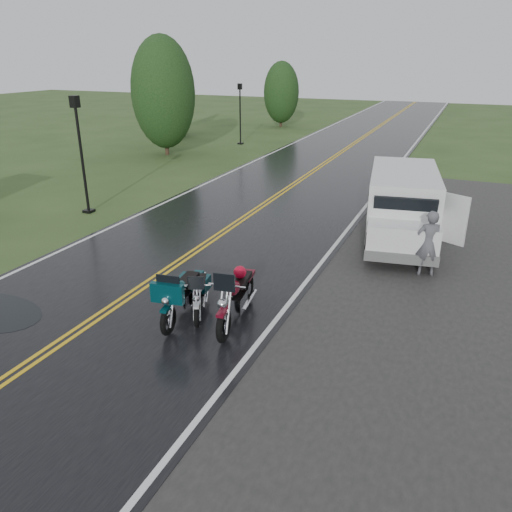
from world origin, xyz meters
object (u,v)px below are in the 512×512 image
Objects in this scene: person_at_van at (428,244)px; lamp_post_far_left at (240,114)px; motorcycle_silver at (197,306)px; motorcycle_red at (223,313)px; lamp_post_near_left at (82,156)px; motorcycle_teal at (167,309)px; van_white at (372,222)px.

lamp_post_far_left reaches higher than person_at_van.
motorcycle_red is at bearing -46.67° from motorcycle_silver.
lamp_post_far_left is at bearing 94.19° from lamp_post_near_left.
person_at_van is 22.22m from lamp_post_far_left.
lamp_post_near_left is (-12.43, 1.08, 1.26)m from person_at_van.
lamp_post_near_left is at bearing 131.10° from motorcycle_teal.
motorcycle_teal is at bearing -125.53° from van_white.
motorcycle_teal is at bearing -68.74° from lamp_post_far_left.
motorcycle_teal is 0.39× the size of van_white.
person_at_van is at bearing -4.95° from lamp_post_near_left.
van_white reaches higher than motorcycle_red.
lamp_post_near_left is 16.49m from lamp_post_far_left.
motorcycle_silver is 6.18m from van_white.
motorcycle_silver is 10.25m from lamp_post_near_left.
motorcycle_teal is 10.25m from lamp_post_near_left.
motorcycle_teal reaches higher than motorcycle_silver.
motorcycle_red is 1.23m from motorcycle_teal.
van_white is at bearing 63.87° from motorcycle_red.
lamp_post_near_left is (-8.95, 6.35, 1.43)m from motorcycle_red.
motorcycle_teal is at bearing -40.23° from lamp_post_near_left.
van_white is at bearing -2.46° from lamp_post_near_left.
lamp_post_near_left is at bearing 135.92° from motorcycle_red.
van_white is 1.76m from person_at_van.
motorcycle_red is 0.89m from motorcycle_silver.
motorcycle_red is at bearing -65.98° from lamp_post_far_left.
motorcycle_red is 6.32m from person_at_van.
person_at_van is 0.42× the size of lamp_post_near_left.
van_white is at bearing -40.82° from person_at_van.
lamp_post_near_left is at bearing -85.81° from lamp_post_far_left.
person_at_van is (4.29, 4.94, 0.34)m from motorcycle_silver.
lamp_post_far_left reaches higher than motorcycle_red.
lamp_post_near_left reaches higher than lamp_post_far_left.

